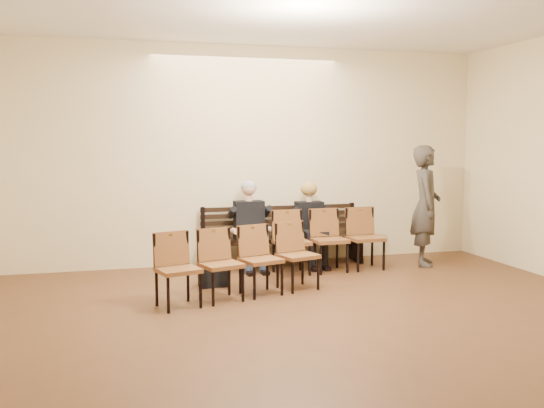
{
  "coord_description": "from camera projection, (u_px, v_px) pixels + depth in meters",
  "views": [
    {
      "loc": [
        -2.16,
        -4.56,
        1.99
      ],
      "look_at": [
        0.17,
        4.05,
        1.05
      ],
      "focal_mm": 40.0,
      "sensor_mm": 36.0,
      "label": 1
    }
  ],
  "objects": [
    {
      "name": "bag",
      "position": [
        213.0,
        276.0,
        8.3
      ],
      "size": [
        0.39,
        0.27,
        0.28
      ],
      "primitive_type": "cube",
      "rotation": [
        0.0,
        0.0,
        0.05
      ],
      "color": "black",
      "rests_on": "ground"
    },
    {
      "name": "chair_row_front",
      "position": [
        329.0,
        240.0,
        9.21
      ],
      "size": [
        1.74,
        0.6,
        0.96
      ],
      "primitive_type": "cube",
      "rotation": [
        0.0,
        0.0,
        0.04
      ],
      "color": "brown",
      "rests_on": "ground"
    },
    {
      "name": "bench",
      "position": [
        283.0,
        251.0,
        9.72
      ],
      "size": [
        2.6,
        0.9,
        0.45
      ],
      "primitive_type": "cube",
      "color": "black",
      "rests_on": "ground"
    },
    {
      "name": "room_walls",
      "position": [
        346.0,
        82.0,
        5.63
      ],
      "size": [
        8.02,
        10.01,
        3.51
      ],
      "color": "beige",
      "rests_on": "ground"
    },
    {
      "name": "laptop",
      "position": [
        250.0,
        234.0,
        9.26
      ],
      "size": [
        0.39,
        0.34,
        0.24
      ],
      "primitive_type": "cube",
      "rotation": [
        0.0,
        0.0,
        0.26
      ],
      "color": "silver",
      "rests_on": "bench"
    },
    {
      "name": "passerby",
      "position": [
        426.0,
        197.0,
        9.62
      ],
      "size": [
        0.82,
        0.95,
        2.21
      ],
      "primitive_type": "imported",
      "rotation": [
        0.0,
        0.0,
        1.14
      ],
      "color": "#3B3630",
      "rests_on": "ground"
    },
    {
      "name": "seated_man",
      "position": [
        250.0,
        225.0,
        9.41
      ],
      "size": [
        0.57,
        0.78,
        1.36
      ],
      "primitive_type": null,
      "color": "black",
      "rests_on": "ground"
    },
    {
      "name": "chair_row_back",
      "position": [
        241.0,
        263.0,
        7.67
      ],
      "size": [
        2.24,
        1.09,
        0.9
      ],
      "primitive_type": "cube",
      "rotation": [
        0.0,
        0.0,
        0.29
      ],
      "color": "brown",
      "rests_on": "ground"
    },
    {
      "name": "ground",
      "position": [
        377.0,
        376.0,
        5.14
      ],
      "size": [
        10.0,
        10.0,
        0.0
      ],
      "primitive_type": "plane",
      "color": "brown",
      "rests_on": "ground"
    },
    {
      "name": "seated_woman",
      "position": [
        311.0,
        227.0,
        9.67
      ],
      "size": [
        0.53,
        0.74,
        1.24
      ],
      "primitive_type": null,
      "color": "black",
      "rests_on": "ground"
    },
    {
      "name": "water_bottle",
      "position": [
        321.0,
        233.0,
        9.45
      ],
      "size": [
        0.07,
        0.07,
        0.22
      ],
      "primitive_type": "cylinder",
      "rotation": [
        0.0,
        0.0,
        0.01
      ],
      "color": "silver",
      "rests_on": "bench"
    }
  ]
}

